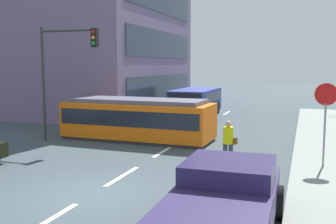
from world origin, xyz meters
TOP-DOWN VIEW (x-y plane):
  - ground_plane at (0.00, 10.00)m, footprint 120.00×120.00m
  - lane_stripe_0 at (0.00, -2.00)m, footprint 0.16×2.40m
  - lane_stripe_1 at (0.00, 2.00)m, footprint 0.16×2.40m
  - lane_stripe_2 at (0.00, 6.00)m, footprint 0.16×2.40m
  - lane_stripe_3 at (0.00, 14.10)m, footprint 0.16×2.40m
  - lane_stripe_4 at (0.00, 20.10)m, footprint 0.16×2.40m
  - corner_building at (-13.39, 18.47)m, footprint 17.76×15.07m
  - streetcar_tram at (-2.09, 8.10)m, footprint 7.37×2.77m
  - city_bus at (-1.78, 17.73)m, footprint 2.56×5.66m
  - pedestrian_crossing at (3.05, 4.32)m, footprint 0.49×0.36m
  - pickup_truck_parked at (4.07, -1.53)m, footprint 2.34×5.03m
  - stop_sign at (6.25, 4.97)m, footprint 0.76×0.07m
  - traffic_light_mast at (-5.07, 6.42)m, footprint 3.01×0.33m

SIDE VIEW (x-z plane):
  - ground_plane at x=0.00m, z-range 0.00..0.00m
  - lane_stripe_0 at x=0.00m, z-range 0.00..0.01m
  - lane_stripe_1 at x=0.00m, z-range 0.00..0.01m
  - lane_stripe_2 at x=0.00m, z-range 0.00..0.01m
  - lane_stripe_3 at x=0.00m, z-range 0.00..0.01m
  - lane_stripe_4 at x=0.00m, z-range 0.00..0.01m
  - pickup_truck_parked at x=4.07m, z-range 0.02..1.57m
  - pedestrian_crossing at x=3.05m, z-range 0.11..1.78m
  - streetcar_tram at x=-2.09m, z-range 0.03..2.04m
  - city_bus at x=-1.78m, z-range 0.14..2.05m
  - stop_sign at x=6.25m, z-range 0.75..3.63m
  - traffic_light_mast at x=-5.07m, z-range 1.07..6.46m
  - corner_building at x=-13.39m, z-range 0.00..16.00m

